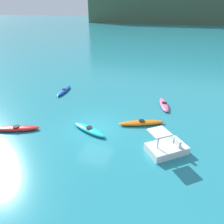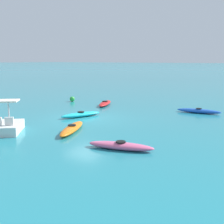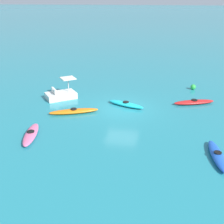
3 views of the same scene
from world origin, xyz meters
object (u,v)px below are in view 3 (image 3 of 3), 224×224
at_px(kayak_cyan, 126,104).
at_px(kayak_blue, 217,155).
at_px(kayak_orange, 74,111).
at_px(kayak_red, 194,102).
at_px(buoy_green, 193,87).
at_px(pedal_boat_white, 61,94).
at_px(kayak_pink, 31,134).

distance_m(kayak_cyan, kayak_blue, 8.73).
distance_m(kayak_cyan, kayak_orange, 4.11).
height_order(kayak_red, buoy_green, buoy_green).
bearing_deg(buoy_green, kayak_red, 86.92).
xyz_separation_m(kayak_orange, buoy_green, (-8.95, -7.48, 0.08)).
height_order(kayak_orange, buoy_green, buoy_green).
relative_size(kayak_cyan, buoy_green, 6.49).
xyz_separation_m(kayak_orange, pedal_boat_white, (2.06, -2.91, 0.17)).
bearing_deg(kayak_blue, kayak_cyan, -48.36).
bearing_deg(buoy_green, kayak_cyan, 44.44).
xyz_separation_m(kayak_pink, pedal_boat_white, (0.66, -6.88, 0.17)).
distance_m(kayak_blue, buoy_green, 11.86).
relative_size(kayak_blue, kayak_pink, 1.06).
relative_size(kayak_cyan, kayak_orange, 0.87).
bearing_deg(kayak_blue, kayak_orange, -25.19).
bearing_deg(pedal_boat_white, kayak_red, -176.22).
xyz_separation_m(kayak_blue, pedal_boat_white, (11.37, -7.28, 0.17)).
bearing_deg(buoy_green, kayak_blue, 91.75).
height_order(kayak_orange, pedal_boat_white, pedal_boat_white).
bearing_deg(kayak_orange, buoy_green, -140.10).
bearing_deg(kayak_pink, pedal_boat_white, -84.55).
bearing_deg(kayak_red, pedal_boat_white, 3.78).
xyz_separation_m(kayak_red, kayak_orange, (8.74, 3.62, -0.00)).
distance_m(kayak_cyan, pedal_boat_white, 5.62).
relative_size(kayak_red, kayak_orange, 0.94).
distance_m(kayak_red, kayak_orange, 9.46).
height_order(kayak_pink, pedal_boat_white, pedal_boat_white).
relative_size(kayak_orange, buoy_green, 7.48).
bearing_deg(pedal_boat_white, kayak_orange, 125.32).
bearing_deg(kayak_orange, kayak_blue, 154.81).
xyz_separation_m(kayak_red, pedal_boat_white, (10.80, 0.71, 0.17)).
xyz_separation_m(kayak_blue, buoy_green, (0.36, -11.86, 0.08)).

